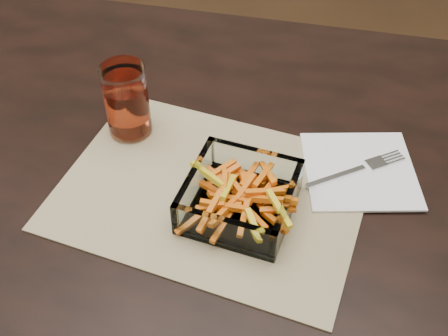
{
  "coord_description": "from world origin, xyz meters",
  "views": [
    {
      "loc": [
        0.12,
        -0.61,
        1.39
      ],
      "look_at": [
        -0.01,
        -0.04,
        0.78
      ],
      "focal_mm": 45.0,
      "sensor_mm": 36.0,
      "label": 1
    }
  ],
  "objects_px": {
    "dining_table": "(232,203)",
    "fork": "(359,169)",
    "tumbler": "(127,103)",
    "glass_bowl": "(240,198)"
  },
  "relations": [
    {
      "from": "fork",
      "to": "tumbler",
      "type": "bearing_deg",
      "value": -128.23
    },
    {
      "from": "tumbler",
      "to": "dining_table",
      "type": "bearing_deg",
      "value": -13.68
    },
    {
      "from": "glass_bowl",
      "to": "tumbler",
      "type": "xyz_separation_m",
      "value": [
        -0.21,
        0.13,
        0.03
      ]
    },
    {
      "from": "dining_table",
      "to": "tumbler",
      "type": "relative_size",
      "value": 12.68
    },
    {
      "from": "glass_bowl",
      "to": "dining_table",
      "type": "bearing_deg",
      "value": 108.66
    },
    {
      "from": "dining_table",
      "to": "glass_bowl",
      "type": "xyz_separation_m",
      "value": [
        0.03,
        -0.09,
        0.11
      ]
    },
    {
      "from": "dining_table",
      "to": "glass_bowl",
      "type": "height_order",
      "value": "glass_bowl"
    },
    {
      "from": "glass_bowl",
      "to": "fork",
      "type": "height_order",
      "value": "glass_bowl"
    },
    {
      "from": "dining_table",
      "to": "tumbler",
      "type": "xyz_separation_m",
      "value": [
        -0.18,
        0.04,
        0.15
      ]
    },
    {
      "from": "dining_table",
      "to": "fork",
      "type": "relative_size",
      "value": 10.68
    }
  ]
}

